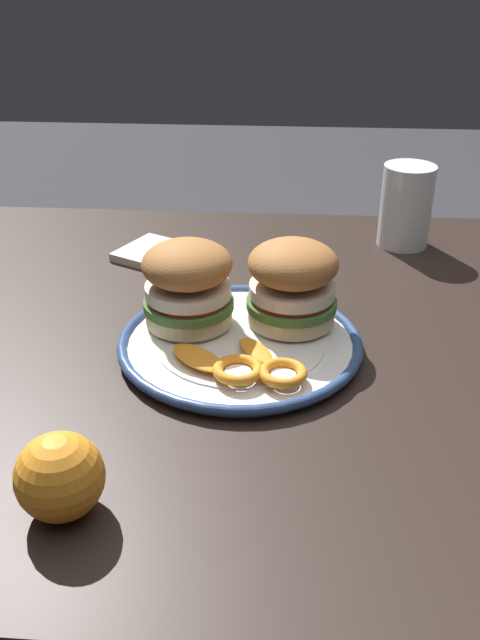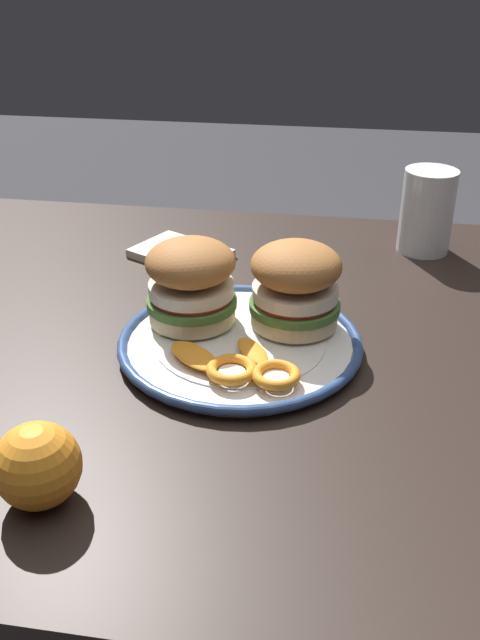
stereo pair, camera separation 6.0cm
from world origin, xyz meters
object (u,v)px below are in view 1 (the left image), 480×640
object	(u,v)px
whole_orange	(60,477)
dining_table	(303,399)
dinner_plate	(240,343)
drinking_glass	(405,212)
sandwich_half_right	(292,282)
sandwich_half_left	(188,282)

from	to	relation	value
whole_orange	dining_table	bearing A→B (deg)	55.94
dinner_plate	whole_orange	size ratio (longest dim) A/B	3.80
drinking_glass	whole_orange	distance (m)	0.70
dining_table	whole_orange	distance (m)	0.39
sandwich_half_right	sandwich_half_left	bearing A→B (deg)	-176.17
dining_table	sandwich_half_left	xyz separation A→B (m)	(-0.14, 0.00, 0.16)
sandwich_half_right	drinking_glass	xyz separation A→B (m)	(0.17, 0.29, -0.02)
whole_orange	dinner_plate	bearing A→B (deg)	64.60
whole_orange	sandwich_half_left	bearing A→B (deg)	78.12
dining_table	sandwich_half_right	distance (m)	0.16
dining_table	dinner_plate	bearing A→B (deg)	-156.18
sandwich_half_left	sandwich_half_right	size ratio (longest dim) A/B	0.96
sandwich_half_left	drinking_glass	distance (m)	0.42
dining_table	sandwich_half_left	bearing A→B (deg)	179.08
drinking_glass	whole_orange	bearing A→B (deg)	-120.48
sandwich_half_left	drinking_glass	bearing A→B (deg)	45.79
dinner_plate	drinking_glass	size ratio (longest dim) A/B	2.26
whole_orange	sandwich_half_right	bearing A→B (deg)	59.34
dinner_plate	sandwich_half_right	bearing A→B (deg)	37.45
dinner_plate	sandwich_half_right	size ratio (longest dim) A/B	2.42
sandwich_half_left	dining_table	bearing A→B (deg)	-0.92
dining_table	drinking_glass	bearing A→B (deg)	63.40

